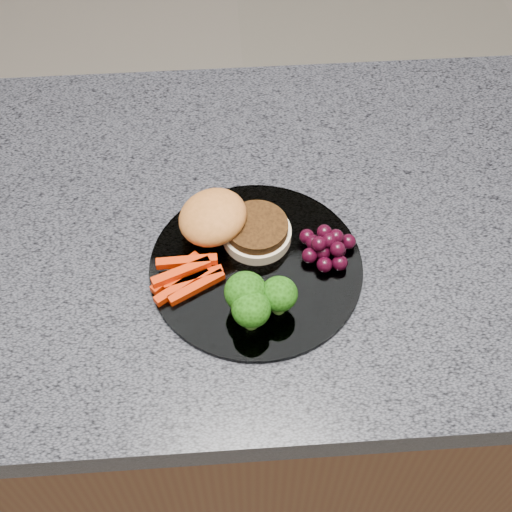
{
  "coord_description": "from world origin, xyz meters",
  "views": [
    {
      "loc": [
        -0.09,
        -0.57,
        1.62
      ],
      "look_at": [
        -0.05,
        -0.07,
        0.93
      ],
      "focal_mm": 50.0,
      "sensor_mm": 36.0,
      "label": 1
    }
  ],
  "objects_px": {
    "burger": "(228,224)",
    "grape_bunch": "(327,246)",
    "island_cabinet": "(283,380)",
    "plate": "(256,267)"
  },
  "relations": [
    {
      "from": "plate",
      "to": "grape_bunch",
      "type": "bearing_deg",
      "value": 8.1
    },
    {
      "from": "plate",
      "to": "burger",
      "type": "distance_m",
      "value": 0.06
    },
    {
      "from": "island_cabinet",
      "to": "plate",
      "type": "distance_m",
      "value": 0.48
    },
    {
      "from": "grape_bunch",
      "to": "plate",
      "type": "bearing_deg",
      "value": -171.9
    },
    {
      "from": "burger",
      "to": "grape_bunch",
      "type": "relative_size",
      "value": 2.14
    },
    {
      "from": "burger",
      "to": "grape_bunch",
      "type": "bearing_deg",
      "value": -10.9
    },
    {
      "from": "island_cabinet",
      "to": "plate",
      "type": "height_order",
      "value": "plate"
    },
    {
      "from": "burger",
      "to": "grape_bunch",
      "type": "distance_m",
      "value": 0.12
    },
    {
      "from": "island_cabinet",
      "to": "grape_bunch",
      "type": "xyz_separation_m",
      "value": [
        0.03,
        -0.06,
        0.49
      ]
    },
    {
      "from": "plate",
      "to": "burger",
      "type": "height_order",
      "value": "burger"
    }
  ]
}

